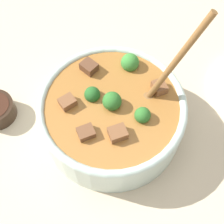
% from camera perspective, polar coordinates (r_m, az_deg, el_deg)
% --- Properties ---
extents(ground_plane, '(4.00, 4.00, 0.00)m').
position_cam_1_polar(ground_plane, '(0.69, 0.00, -2.67)').
color(ground_plane, '#C6B293').
extents(stew_bowl, '(0.30, 0.30, 0.29)m').
position_cam_1_polar(stew_bowl, '(0.64, 0.03, -0.26)').
color(stew_bowl, '#B2C6BC').
rests_on(stew_bowl, ground_plane).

